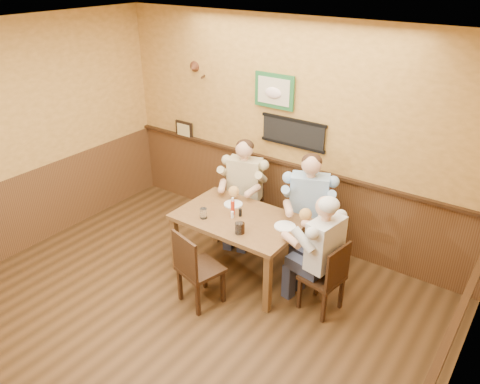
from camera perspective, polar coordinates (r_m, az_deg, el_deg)
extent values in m
plane|color=#362210|center=(4.90, -10.47, -17.25)|extent=(5.00, 5.00, 0.00)
cube|color=silver|center=(3.60, -14.28, 16.92)|extent=(5.00, 5.00, 0.02)
cube|color=gold|center=(5.86, 5.91, 7.02)|extent=(5.00, 0.02, 2.80)
cube|color=gold|center=(3.05, 23.95, -16.29)|extent=(0.02, 5.00, 2.80)
cube|color=brown|center=(6.21, 5.43, -0.87)|extent=(5.00, 0.02, 1.00)
cube|color=black|center=(5.77, 6.50, 7.20)|extent=(0.88, 0.03, 0.34)
cube|color=#205E2E|center=(5.77, 4.20, 12.18)|extent=(0.54, 0.03, 0.42)
cube|color=black|center=(6.87, -6.83, 7.49)|extent=(0.30, 0.03, 0.26)
cube|color=brown|center=(5.27, -0.13, -3.30)|extent=(1.40, 0.90, 0.05)
cube|color=brown|center=(5.57, -7.89, -6.33)|extent=(0.07, 0.07, 0.70)
cube|color=brown|center=(4.92, 3.37, -11.12)|extent=(0.07, 0.07, 0.70)
cube|color=brown|center=(6.07, -2.91, -3.09)|extent=(0.07, 0.07, 0.70)
cube|color=brown|center=(5.48, 7.78, -6.94)|extent=(0.07, 0.07, 0.70)
cylinder|color=silver|center=(5.23, -4.48, -2.61)|extent=(0.10, 0.10, 0.12)
cylinder|color=silver|center=(4.93, -0.13, -4.43)|extent=(0.10, 0.10, 0.13)
cylinder|color=black|center=(4.94, 0.06, -4.42)|extent=(0.11, 0.11, 0.12)
cylinder|color=red|center=(5.27, -0.90, -1.82)|extent=(0.06, 0.06, 0.19)
cylinder|color=white|center=(5.22, -0.95, -2.79)|extent=(0.04, 0.04, 0.08)
cylinder|color=black|center=(5.26, 0.03, -2.52)|extent=(0.04, 0.04, 0.09)
cylinder|color=silver|center=(5.51, -0.84, -1.49)|extent=(0.28, 0.28, 0.01)
cylinder|color=white|center=(5.09, 5.50, -4.18)|extent=(0.29, 0.29, 0.02)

